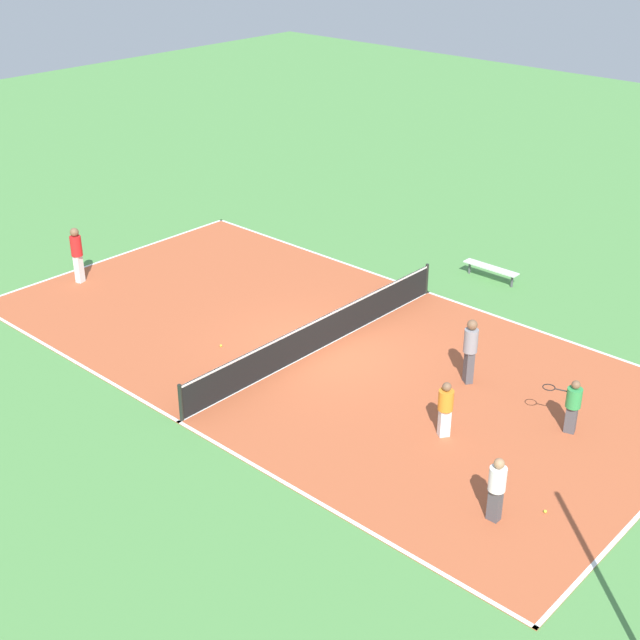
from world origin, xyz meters
name	(u,v)px	position (x,y,z in m)	size (l,w,h in m)	color
ground_plane	(320,349)	(0.00, 0.00, 0.00)	(80.00, 80.00, 0.00)	#518E47
court_surface	(320,349)	(0.00, 0.00, 0.01)	(10.21, 19.58, 0.02)	#B75633
tennis_net	(320,332)	(0.00, 0.00, 0.52)	(10.01, 0.10, 0.99)	black
bench	(491,269)	(-7.24, 0.91, 0.39)	(0.36, 1.92, 0.45)	silver
player_center_orange	(445,406)	(1.22, 5.05, 0.82)	(0.50, 0.50, 1.43)	white
player_coach_red	(77,251)	(1.89, -8.79, 1.10)	(0.45, 0.45, 1.85)	white
player_far_green	(573,403)	(-0.91, 7.15, 0.80)	(0.58, 0.99, 1.39)	#4C4C51
player_near_white	(497,486)	(3.04, 7.59, 0.86)	(0.37, 0.37, 1.49)	#4C4C51
player_baseline_gray	(470,347)	(-1.22, 4.08, 1.06)	(0.50, 0.50, 1.80)	#4C4C51
tennis_ball_midcourt	(545,511)	(2.15, 8.27, 0.06)	(0.07, 0.07, 0.07)	#CCE033
tennis_ball_near_net	(221,346)	(1.81, -2.10, 0.06)	(0.07, 0.07, 0.07)	#CCE033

